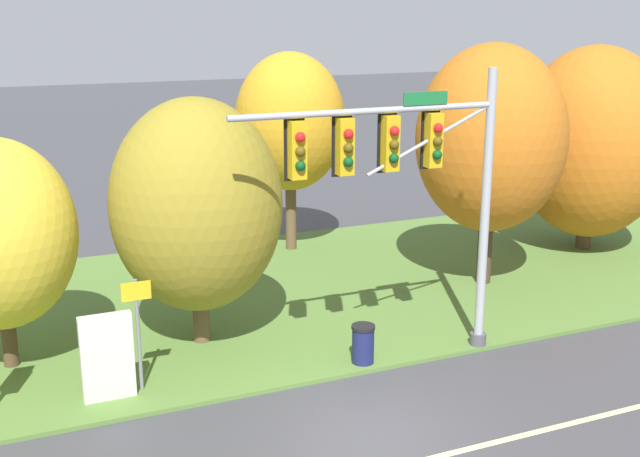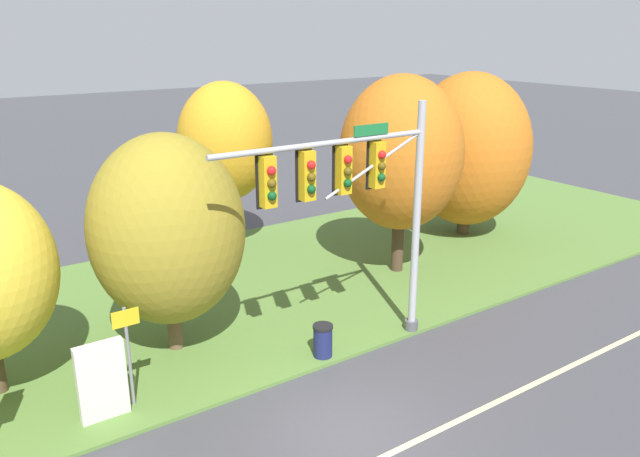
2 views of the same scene
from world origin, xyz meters
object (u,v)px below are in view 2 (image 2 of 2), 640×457
Objects in this scene: traffic_signal_mast at (358,191)px; tree_right_far at (469,150)px; route_sign_post at (128,345)px; tree_behind_signpost at (167,230)px; tree_tall_centre at (401,154)px; trash_bin at (323,340)px; info_kiosk at (102,381)px; tree_mid_verge at (225,142)px.

tree_right_far is (10.25, 5.57, -0.91)m from traffic_signal_mast.
tree_behind_signpost is at bearing 47.42° from route_sign_post.
trash_bin is at bearing -147.98° from tree_tall_centre.
info_kiosk is at bearing -169.44° from route_sign_post.
tree_behind_signpost is 6.55× the size of trash_bin.
tree_mid_verge is 6.93m from tree_tall_centre.
traffic_signal_mast is 7.28× the size of trash_bin.
route_sign_post is at bearing 10.56° from info_kiosk.
traffic_signal_mast is at bearing -36.06° from tree_behind_signpost.
tree_mid_verge is at bearing 52.79° from tree_behind_signpost.
tree_tall_centre reaches higher than tree_right_far.
tree_mid_verge is 7.21× the size of trash_bin.
tree_mid_verge is 0.94× the size of tree_tall_centre.
info_kiosk is at bearing 173.66° from traffic_signal_mast.
tree_behind_signpost is (-4.08, 2.97, -1.11)m from traffic_signal_mast.
info_kiosk is (-6.71, 0.75, -3.66)m from traffic_signal_mast.
trash_bin is at bearing -101.16° from tree_mid_verge.
trash_bin is at bearing -41.37° from tree_behind_signpost.
tree_tall_centre reaches higher than tree_behind_signpost.
info_kiosk is 2.04× the size of trash_bin.
trash_bin is (5.06, -0.67, -1.13)m from route_sign_post.
tree_right_far reaches higher than tree_behind_signpost.
trash_bin is (-1.84, -9.31, -3.91)m from tree_mid_verge.
route_sign_post is at bearing -132.58° from tree_behind_signpost.
trash_bin is at bearing 167.49° from traffic_signal_mast.
trash_bin is at bearing -7.51° from route_sign_post.
tree_right_far is 12.82m from trash_bin.
tree_behind_signpost is 5.15m from trash_bin.
traffic_signal_mast is at bearing -8.31° from route_sign_post.
tree_mid_verge reaches higher than trash_bin.
info_kiosk is (-2.63, -2.23, -2.54)m from tree_behind_signpost.
tree_tall_centre is at bearing 5.90° from tree_behind_signpost.
traffic_signal_mast is 1.01× the size of tree_mid_verge.
route_sign_post is at bearing 172.49° from trash_bin.
tree_right_far reaches higher than traffic_signal_mast.
tree_mid_verge reaches higher than tree_behind_signpost.
traffic_signal_mast is 11.70m from tree_right_far.
tree_behind_signpost reaches higher than info_kiosk.
tree_mid_verge is 12.11m from info_kiosk.
info_kiosk is at bearing -130.91° from tree_mid_verge.
route_sign_post reaches higher than info_kiosk.
tree_tall_centre reaches higher than route_sign_post.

